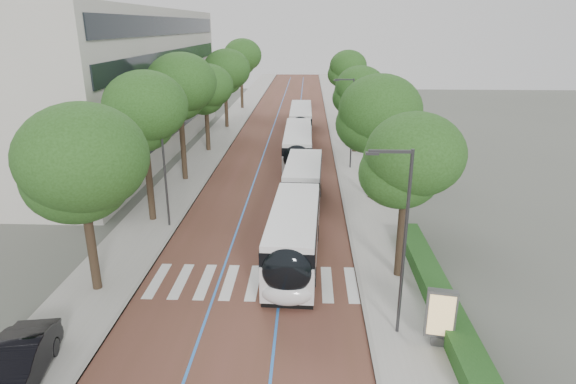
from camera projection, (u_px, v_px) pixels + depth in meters
The scene contains 21 objects.
ground at pixel (247, 293), 23.70m from camera, with size 160.00×160.00×0.00m, color #51544C.
road at pixel (285, 128), 61.44m from camera, with size 11.00×140.00×0.02m, color brown.
sidewalk_left at pixel (227, 127), 61.71m from camera, with size 4.00×140.00×0.12m, color #9A9892.
sidewalk_right at pixel (344, 128), 61.12m from camera, with size 4.00×140.00×0.12m, color #9A9892.
kerb_left at pixel (242, 127), 61.64m from camera, with size 0.20×140.00×0.14m, color gray.
kerb_right at pixel (329, 128), 61.20m from camera, with size 0.20×140.00×0.14m, color gray.
zebra_crossing at pixel (254, 282), 24.63m from camera, with size 10.55×3.60×0.01m.
lane_line_left at pixel (273, 128), 61.49m from camera, with size 0.12×126.00×0.01m, color blue.
lane_line_right at pixel (298, 128), 61.37m from camera, with size 0.12×126.00×0.01m, color blue.
office_building at pixel (87, 82), 48.58m from camera, with size 18.11×40.00×14.00m.
hedge at pixel (435, 288), 23.17m from camera, with size 1.20×14.00×0.80m, color #1C4618.
streetlight_near at pixel (401, 230), 19.03m from camera, with size 1.82×0.20×8.00m.
streetlight_far at pixel (350, 116), 42.61m from camera, with size 1.82×0.20×8.00m.
lamp_post_left at pixel (164, 166), 30.13m from camera, with size 0.14×0.14×8.00m, color #333336.
trees_left at pixel (200, 87), 46.02m from camera, with size 5.84×60.82×10.01m.
trees_right at pixel (365, 102), 41.01m from camera, with size 5.96×46.78×8.90m.
lead_bus at pixel (298, 211), 29.67m from camera, with size 3.29×18.49×3.20m.
bus_queued_0 at pixel (298, 147), 45.17m from camera, with size 2.61×12.41×3.20m.
bus_queued_1 at pixel (301, 121), 57.43m from camera, with size 2.61×12.41×3.20m.
ad_panel at pixel (441, 316), 19.35m from camera, with size 1.23×0.55×2.47m.
parked_car at pixel (18, 364), 17.35m from camera, with size 1.68×4.81×1.59m, color black.
Camera 1 is at (2.86, -20.64, 12.51)m, focal length 30.00 mm.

